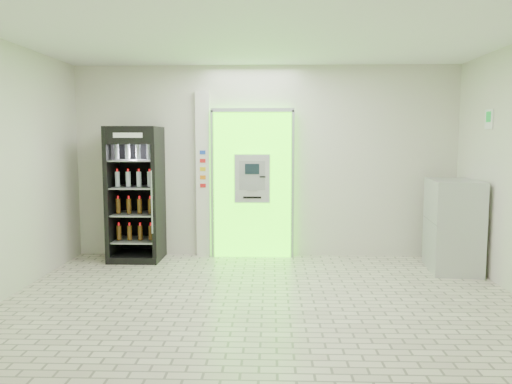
{
  "coord_description": "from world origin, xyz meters",
  "views": [
    {
      "loc": [
        0.09,
        -5.37,
        1.85
      ],
      "look_at": [
        -0.11,
        1.2,
        1.16
      ],
      "focal_mm": 35.0,
      "sensor_mm": 36.0,
      "label": 1
    }
  ],
  "objects": [
    {
      "name": "ground",
      "position": [
        0.0,
        0.0,
        0.0
      ],
      "size": [
        6.0,
        6.0,
        0.0
      ],
      "primitive_type": "plane",
      "color": "beige",
      "rests_on": "ground"
    },
    {
      "name": "room_shell",
      "position": [
        0.0,
        0.0,
        1.84
      ],
      "size": [
        6.0,
        6.0,
        6.0
      ],
      "color": "beige",
      "rests_on": "ground"
    },
    {
      "name": "atm_assembly",
      "position": [
        -0.2,
        2.41,
        1.17
      ],
      "size": [
        1.3,
        0.24,
        2.33
      ],
      "color": "#3FFF08",
      "rests_on": "ground"
    },
    {
      "name": "pillar",
      "position": [
        -0.98,
        2.45,
        1.3
      ],
      "size": [
        0.22,
        0.11,
        2.6
      ],
      "color": "silver",
      "rests_on": "ground"
    },
    {
      "name": "beverage_cooler",
      "position": [
        -1.98,
        2.16,
        0.98
      ],
      "size": [
        0.77,
        0.73,
        2.04
      ],
      "rotation": [
        0.0,
        0.0,
        -0.01
      ],
      "color": "black",
      "rests_on": "ground"
    },
    {
      "name": "steel_cabinet",
      "position": [
        2.67,
        1.67,
        0.64
      ],
      "size": [
        0.75,
        1.03,
        1.28
      ],
      "rotation": [
        0.0,
        0.0,
        -0.11
      ],
      "color": "#B7BABF",
      "rests_on": "ground"
    },
    {
      "name": "exit_sign",
      "position": [
        2.99,
        1.4,
        2.12
      ],
      "size": [
        0.02,
        0.22,
        0.26
      ],
      "color": "white",
      "rests_on": "room_shell"
    }
  ]
}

